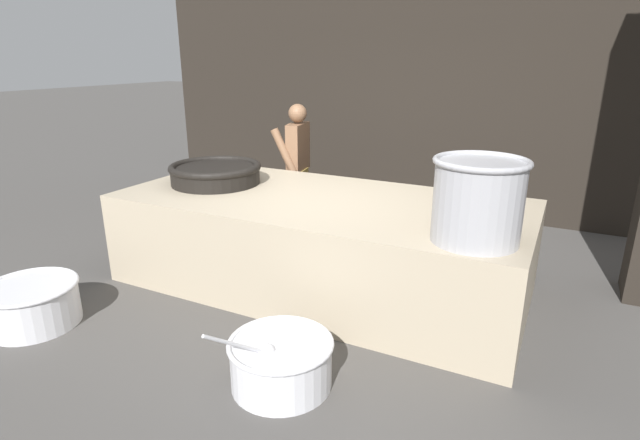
# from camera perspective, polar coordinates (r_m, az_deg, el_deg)

# --- Properties ---
(ground_plane) EXTENTS (60.00, 60.00, 0.00)m
(ground_plane) POSITION_cam_1_polar(r_m,az_deg,el_deg) (5.05, 0.00, -7.21)
(ground_plane) COLOR #474442
(back_wall) EXTENTS (8.35, 0.24, 3.84)m
(back_wall) POSITION_cam_1_polar(r_m,az_deg,el_deg) (7.39, 11.12, 16.03)
(back_wall) COLOR black
(back_wall) RESTS_ON ground_plane
(hearth_platform) EXTENTS (3.86, 1.78, 0.89)m
(hearth_platform) POSITION_cam_1_polar(r_m,az_deg,el_deg) (4.87, 0.00, -2.49)
(hearth_platform) COLOR tan
(hearth_platform) RESTS_ON ground_plane
(giant_wok_near) EXTENTS (0.96, 0.96, 0.21)m
(giant_wok_near) POSITION_cam_1_polar(r_m,az_deg,el_deg) (5.36, -11.86, 5.32)
(giant_wok_near) COLOR black
(giant_wok_near) RESTS_ON hearth_platform
(stock_pot) EXTENTS (0.67, 0.67, 0.61)m
(stock_pot) POSITION_cam_1_polar(r_m,az_deg,el_deg) (3.71, 17.61, 2.29)
(stock_pot) COLOR #9E9EA3
(stock_pot) RESTS_ON hearth_platform
(cook) EXTENTS (0.43, 0.63, 1.62)m
(cook) POSITION_cam_1_polar(r_m,az_deg,el_deg) (6.30, -2.58, 6.39)
(cook) COLOR brown
(cook) RESTS_ON ground_plane
(prep_bowl_vegetables) EXTENTS (0.73, 0.92, 0.64)m
(prep_bowl_vegetables) POSITION_cam_1_polar(r_m,az_deg,el_deg) (3.56, -4.49, -15.72)
(prep_bowl_vegetables) COLOR silver
(prep_bowl_vegetables) RESTS_ON ground_plane
(prep_bowl_meat) EXTENTS (0.76, 0.76, 0.37)m
(prep_bowl_meat) POSITION_cam_1_polar(r_m,az_deg,el_deg) (4.89, -30.04, -8.15)
(prep_bowl_meat) COLOR silver
(prep_bowl_meat) RESTS_ON ground_plane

